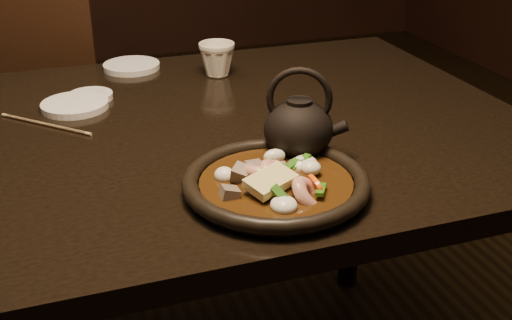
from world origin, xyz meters
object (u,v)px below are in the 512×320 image
object	(u,v)px
tea_cup	(217,58)
table	(106,176)
teapot	(299,126)
chair	(35,130)
plate	(276,184)

from	to	relation	value
tea_cup	table	bearing A→B (deg)	-137.32
teapot	table	bearing A→B (deg)	172.21
table	chair	world-z (taller)	chair
plate	teapot	distance (m)	0.13
table	plate	xyz separation A→B (m)	(0.22, -0.29, 0.09)
plate	tea_cup	xyz separation A→B (m)	(0.07, 0.56, 0.03)
table	teapot	xyz separation A→B (m)	(0.30, -0.19, 0.13)
chair	plate	size ratio (longest dim) A/B	3.24
table	teapot	bearing A→B (deg)	-32.43
plate	teapot	xyz separation A→B (m)	(0.08, 0.10, 0.04)
table	chair	distance (m)	0.74
chair	plate	bearing A→B (deg)	121.03
chair	teapot	xyz separation A→B (m)	(0.43, -0.90, 0.31)
chair	table	bearing A→B (deg)	111.80
table	chair	xyz separation A→B (m)	(-0.13, 0.71, -0.18)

